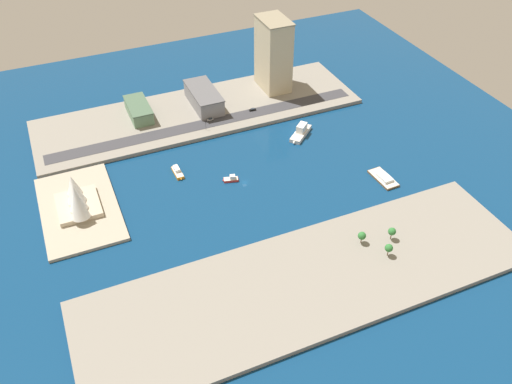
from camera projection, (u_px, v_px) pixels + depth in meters
The scene contains 17 objects.
ground_plane at pixel (245, 182), 338.13m from camera, with size 440.00×440.00×0.00m, color navy.
quay_west at pixel (311, 280), 274.31m from camera, with size 70.00×240.00×2.80m, color gray.
quay_east at pixel (199, 112), 400.16m from camera, with size 70.00×240.00×2.80m, color gray.
peninsula_point at pixel (79, 208), 317.56m from camera, with size 75.21×43.95×2.00m, color #A89E89.
road_strip at pixel (208, 123), 385.42m from camera, with size 11.96×228.00×0.15m, color #38383D.
water_taxi_orange at pixel (177, 172), 343.86m from camera, with size 14.83×4.89×4.07m.
tugboat_red at pixel (231, 179), 338.56m from camera, with size 6.35×10.69×4.00m.
ferry_white_commuter at pixel (301, 132), 377.18m from camera, with size 21.11×22.65×8.13m.
barge_flat_brown at pixel (384, 178), 339.40m from camera, with size 22.74×10.79×3.31m.
terminal_long_green at pixel (139, 110), 390.18m from camera, with size 33.71×15.02×9.81m.
warehouse_low_gray at pixel (204, 98), 400.65m from camera, with size 42.89×18.86×12.97m.
office_block_beige at pixel (273, 54), 409.08m from camera, with size 31.00×20.21×55.45m.
suv_black at pixel (253, 110), 398.30m from camera, with size 2.21×5.26×1.61m.
sedan_silver at pixel (210, 119), 387.79m from camera, with size 2.02×4.65×1.68m.
traffic_light_waterfront at pixel (206, 124), 376.43m from camera, with size 0.36×0.36×6.50m.
opera_landmark at pixel (76, 198), 310.16m from camera, with size 35.24×24.43×23.98m.
park_tree_cluster at pixel (380, 238), 288.05m from camera, with size 18.21×20.96×7.92m.
Camera 1 is at (-244.59, 97.29, 212.46)m, focal length 37.54 mm.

